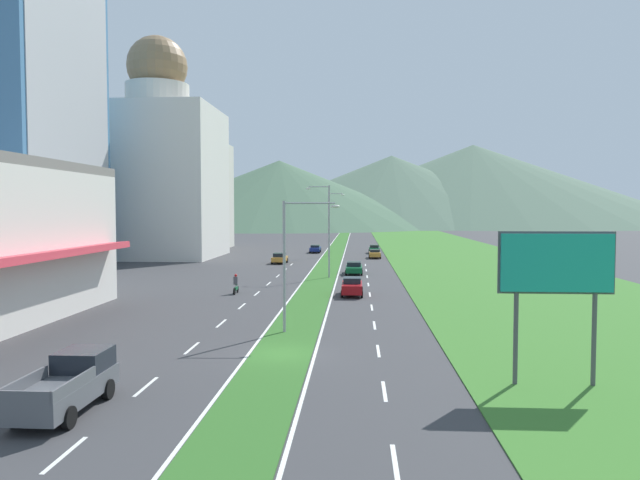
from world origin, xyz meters
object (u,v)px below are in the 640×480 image
object	(u,v)px
street_lamp_far	(330,221)
car_0	(315,249)
car_3	(354,268)
car_4	(280,258)
car_5	(352,286)
pickup_truck_0	(69,384)
car_2	(374,249)
motorcycle_rider	(236,286)
street_lamp_mid	(327,226)
street_lamp_near	(292,255)
billboard_roadside	(556,271)
car_1	(375,254)

from	to	relation	value
street_lamp_far	car_0	bearing A→B (deg)	108.72
car_3	car_4	bearing A→B (deg)	-141.21
car_5	pickup_truck_0	size ratio (longest dim) A/B	0.79
car_2	car_5	world-z (taller)	car_5
car_0	car_2	size ratio (longest dim) A/B	1.15
motorcycle_rider	street_lamp_far	bearing A→B (deg)	-8.91
car_0	street_lamp_far	bearing A→B (deg)	-161.28
car_2	motorcycle_rider	world-z (taller)	motorcycle_rider
car_2	car_3	xyz separation A→B (m)	(-3.35, -33.31, -0.00)
street_lamp_mid	car_2	xyz separation A→B (m)	(6.34, 37.45, -5.08)
car_0	car_4	size ratio (longest dim) A/B	1.14
car_5	pickup_truck_0	xyz separation A→B (m)	(-10.51, -30.50, 0.17)
street_lamp_mid	street_lamp_near	bearing A→B (deg)	-91.30
car_2	billboard_roadside	bearing A→B (deg)	4.09
pickup_truck_0	billboard_roadside	bearing A→B (deg)	-77.86
car_0	street_lamp_mid	bearing A→B (deg)	-174.04
street_lamp_near	car_0	world-z (taller)	street_lamp_near
street_lamp_mid	car_5	world-z (taller)	street_lamp_mid
street_lamp_far	car_2	world-z (taller)	street_lamp_far
street_lamp_near	motorcycle_rider	size ratio (longest dim) A/B	4.07
street_lamp_near	street_lamp_far	bearing A→B (deg)	90.29
street_lamp_far	car_1	xyz separation A→B (m)	(7.09, -2.17, -5.12)
car_1	car_3	distance (m)	23.21
car_2	car_4	xyz separation A→B (m)	(-13.89, -20.19, 0.00)
car_3	pickup_truck_0	bearing A→B (deg)	-12.46
car_1	pickup_truck_0	world-z (taller)	pickup_truck_0
car_2	street_lamp_near	bearing A→B (deg)	-5.99
car_5	car_4	bearing A→B (deg)	-161.06
car_0	car_1	bearing A→B (deg)	-137.64
car_4	car_0	bearing A→B (deg)	-9.63
billboard_roadside	street_lamp_far	bearing A→B (deg)	100.54
street_lamp_near	car_0	size ratio (longest dim) A/B	1.72
car_4	car_5	distance (m)	32.26
billboard_roadside	car_2	world-z (taller)	billboard_roadside
pickup_truck_0	car_1	bearing A→B (deg)	-10.95
billboard_roadside	street_lamp_near	bearing A→B (deg)	140.64
car_0	motorcycle_rider	bearing A→B (deg)	175.99
pickup_truck_0	car_0	bearing A→B (deg)	-2.51
street_lamp_near	car_0	bearing A→B (deg)	92.82
car_0	pickup_truck_0	bearing A→B (deg)	177.49
billboard_roadside	car_4	size ratio (longest dim) A/B	1.61
motorcycle_rider	street_lamp_near	bearing A→B (deg)	-157.27
car_4	car_5	size ratio (longest dim) A/B	0.97
car_1	car_4	distance (m)	16.87
car_4	car_2	bearing A→B (deg)	-34.53
street_lamp_far	billboard_roadside	size ratio (longest dim) A/B	1.54
car_1	car_4	xyz separation A→B (m)	(-13.68, -9.88, 0.04)
street_lamp_near	street_lamp_far	distance (m)	58.61
billboard_roadside	motorcycle_rider	distance (m)	33.33
street_lamp_far	car_1	world-z (taller)	street_lamp_far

